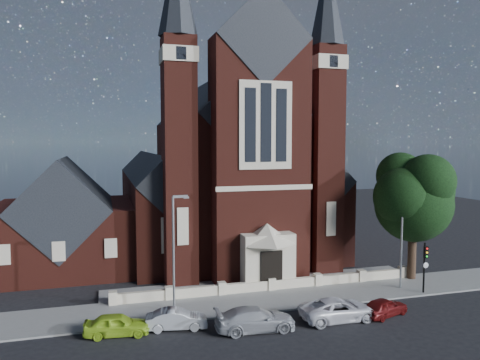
# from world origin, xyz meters

# --- Properties ---
(ground) EXTENTS (120.00, 120.00, 0.00)m
(ground) POSITION_xyz_m (0.00, 15.00, 0.00)
(ground) COLOR black
(ground) RESTS_ON ground
(pavement_strip) EXTENTS (60.00, 5.00, 0.12)m
(pavement_strip) POSITION_xyz_m (0.00, 4.50, 0.00)
(pavement_strip) COLOR slate
(pavement_strip) RESTS_ON ground
(forecourt_paving) EXTENTS (26.00, 3.00, 0.14)m
(forecourt_paving) POSITION_xyz_m (0.00, 8.50, 0.00)
(forecourt_paving) COLOR slate
(forecourt_paving) RESTS_ON ground
(forecourt_wall) EXTENTS (24.00, 0.40, 0.90)m
(forecourt_wall) POSITION_xyz_m (0.00, 6.50, 0.00)
(forecourt_wall) COLOR beige
(forecourt_wall) RESTS_ON ground
(church) EXTENTS (20.01, 34.90, 29.20)m
(church) POSITION_xyz_m (-0.00, 22.94, 8.19)
(church) COLOR #4F1D15
(church) RESTS_ON ground
(parish_hall) EXTENTS (12.00, 12.20, 10.24)m
(parish_hall) POSITION_xyz_m (-16.00, 18.00, 4.01)
(parish_hall) COLOR #4F1D15
(parish_hall) RESTS_ON ground
(street_tree) EXTENTS (6.40, 6.60, 10.70)m
(street_tree) POSITION_xyz_m (12.60, 5.71, 6.96)
(street_tree) COLOR black
(street_tree) RESTS_ON ground
(street_lamp_left) EXTENTS (1.16, 0.22, 8.09)m
(street_lamp_left) POSITION_xyz_m (-7.91, 4.00, 4.60)
(street_lamp_left) COLOR gray
(street_lamp_left) RESTS_ON ground
(street_lamp_right) EXTENTS (1.16, 0.22, 8.09)m
(street_lamp_right) POSITION_xyz_m (10.09, 4.00, 4.60)
(street_lamp_right) COLOR gray
(street_lamp_right) RESTS_ON ground
(traffic_signal) EXTENTS (0.28, 0.42, 4.00)m
(traffic_signal) POSITION_xyz_m (11.00, 2.43, 2.58)
(traffic_signal) COLOR black
(traffic_signal) RESTS_ON ground
(car_lime_van) EXTENTS (4.07, 2.01, 1.33)m
(car_lime_van) POSITION_xyz_m (-11.87, 1.16, 0.67)
(car_lime_van) COLOR #A8D42A
(car_lime_van) RESTS_ON ground
(car_silver_a) EXTENTS (3.97, 1.88, 1.26)m
(car_silver_a) POSITION_xyz_m (-8.27, 1.10, 0.63)
(car_silver_a) COLOR #ACB0B4
(car_silver_a) RESTS_ON ground
(car_silver_b) EXTENTS (5.14, 2.35, 1.46)m
(car_silver_b) POSITION_xyz_m (-3.63, -0.52, 0.73)
(car_silver_b) COLOR #A9ACB1
(car_silver_b) RESTS_ON ground
(car_white_suv) EXTENTS (5.14, 2.37, 1.43)m
(car_white_suv) POSITION_xyz_m (2.15, -0.42, 0.71)
(car_white_suv) COLOR white
(car_white_suv) RESTS_ON ground
(car_dark_red) EXTENTS (3.91, 2.55, 1.24)m
(car_dark_red) POSITION_xyz_m (5.44, -0.65, 0.62)
(car_dark_red) COLOR #611010
(car_dark_red) RESTS_ON ground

